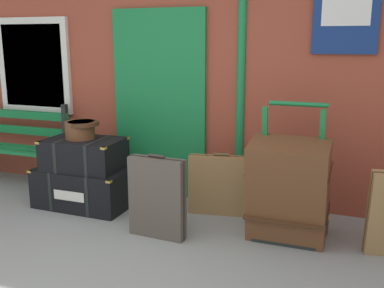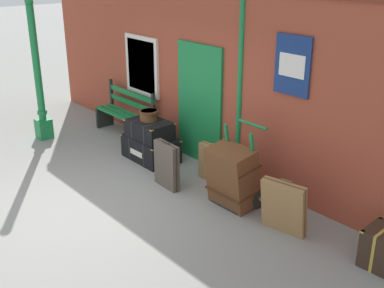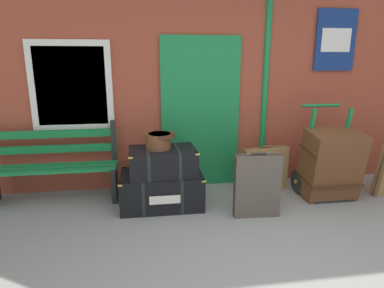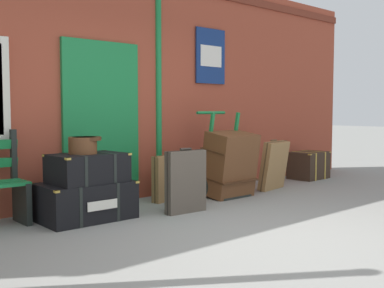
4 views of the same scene
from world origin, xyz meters
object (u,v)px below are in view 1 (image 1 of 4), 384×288
(steamer_trunk_base, at_px, (86,186))
(suitcase_umber, at_px, (221,185))
(round_hatbox, at_px, (81,129))
(suitcase_oxblood, at_px, (157,198))
(platform_bench, at_px, (9,148))
(large_brown_trunk, at_px, (288,190))
(porters_trolley, at_px, (290,204))
(steamer_trunk_middle, at_px, (84,154))

(steamer_trunk_base, relative_size, suitcase_umber, 1.51)
(round_hatbox, bearing_deg, suitcase_oxblood, -22.70)
(steamer_trunk_base, distance_m, round_hatbox, 0.64)
(round_hatbox, xyz_separation_m, suitcase_oxblood, (1.09, -0.46, -0.48))
(platform_bench, xyz_separation_m, large_brown_trunk, (3.55, -0.49, 0.02))
(steamer_trunk_base, xyz_separation_m, large_brown_trunk, (2.19, -0.12, 0.26))
(platform_bench, distance_m, porters_trolley, 3.57)
(large_brown_trunk, relative_size, suitcase_umber, 1.39)
(steamer_trunk_base, relative_size, large_brown_trunk, 1.09)
(platform_bench, xyz_separation_m, steamer_trunk_base, (1.36, -0.37, -0.23))
(round_hatbox, xyz_separation_m, suitcase_umber, (1.47, 0.28, -0.54))
(platform_bench, xyz_separation_m, round_hatbox, (1.34, -0.38, 0.40))
(platform_bench, height_order, steamer_trunk_base, platform_bench)
(round_hatbox, distance_m, porters_trolley, 2.28)
(porters_trolley, bearing_deg, suitcase_umber, 163.90)
(platform_bench, bearing_deg, round_hatbox, -15.79)
(steamer_trunk_middle, distance_m, suitcase_umber, 1.49)
(steamer_trunk_middle, height_order, porters_trolley, porters_trolley)
(porters_trolley, bearing_deg, suitcase_oxblood, -155.00)
(steamer_trunk_base, height_order, suitcase_oxblood, suitcase_oxblood)
(steamer_trunk_middle, bearing_deg, suitcase_oxblood, -22.63)
(porters_trolley, height_order, large_brown_trunk, porters_trolley)
(large_brown_trunk, bearing_deg, steamer_trunk_middle, 177.56)
(porters_trolley, xyz_separation_m, suitcase_oxblood, (-1.12, -0.52, 0.10))
(suitcase_umber, bearing_deg, platform_bench, 177.91)
(round_hatbox, height_order, suitcase_umber, round_hatbox)
(porters_trolley, bearing_deg, steamer_trunk_middle, -177.89)
(steamer_trunk_middle, height_order, round_hatbox, round_hatbox)
(porters_trolley, xyz_separation_m, suitcase_umber, (-0.74, 0.21, 0.03))
(round_hatbox, bearing_deg, platform_bench, 164.21)
(steamer_trunk_middle, height_order, suitcase_umber, steamer_trunk_middle)
(steamer_trunk_base, height_order, large_brown_trunk, large_brown_trunk)
(large_brown_trunk, distance_m, suitcase_oxblood, 1.17)
(steamer_trunk_base, bearing_deg, large_brown_trunk, -3.10)
(round_hatbox, distance_m, large_brown_trunk, 2.25)
(steamer_trunk_base, relative_size, suitcase_oxblood, 1.30)
(large_brown_trunk, relative_size, suitcase_oxblood, 1.20)
(suitcase_umber, bearing_deg, steamer_trunk_base, -169.55)
(platform_bench, height_order, large_brown_trunk, platform_bench)
(platform_bench, relative_size, steamer_trunk_base, 1.57)
(suitcase_oxblood, bearing_deg, porters_trolley, 25.00)
(platform_bench, relative_size, large_brown_trunk, 1.71)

